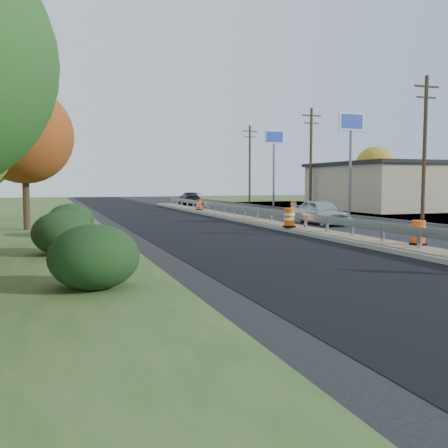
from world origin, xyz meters
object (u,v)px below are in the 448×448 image
object	(u,v)px
barrel_median_far	(199,205)
barrel_shoulder_mid	(294,206)
car_silver	(321,212)
barrel_median_near	(418,233)
car_dark_far	(190,199)
barrel_median_mid	(289,218)

from	to	relation	value
barrel_median_far	barrel_shoulder_mid	size ratio (longest dim) A/B	0.94
barrel_shoulder_mid	car_silver	distance (m)	13.44
barrel_shoulder_mid	car_silver	size ratio (longest dim) A/B	0.21
barrel_median_near	car_dark_far	size ratio (longest dim) A/B	0.18
barrel_shoulder_mid	car_silver	xyz separation A→B (m)	(-4.73, -12.58, 0.31)
barrel_shoulder_mid	car_silver	bearing A→B (deg)	-110.62
barrel_median_near	barrel_shoulder_mid	world-z (taller)	barrel_median_near
barrel_median_far	car_dark_far	bearing A→B (deg)	77.60
barrel_median_mid	car_silver	xyz separation A→B (m)	(3.79, 3.33, 0.04)
barrel_median_near	barrel_shoulder_mid	size ratio (longest dim) A/B	0.99
barrel_median_mid	barrel_shoulder_mid	xyz separation A→B (m)	(8.52, 15.91, -0.26)
barrel_median_mid	car_dark_far	xyz separation A→B (m)	(3.41, 30.80, 0.01)
barrel_median_mid	car_dark_far	bearing A→B (deg)	83.68
barrel_shoulder_mid	barrel_median_far	bearing A→B (deg)	174.55
barrel_median_near	barrel_median_mid	bearing A→B (deg)	97.87
car_silver	car_dark_far	xyz separation A→B (m)	(-0.38, 27.47, -0.04)
barrel_median_near	car_dark_far	bearing A→B (deg)	86.59
car_silver	barrel_median_mid	bearing A→B (deg)	-140.58
barrel_median_mid	car_dark_far	world-z (taller)	car_dark_far
barrel_median_near	barrel_shoulder_mid	distance (m)	25.00
car_dark_far	barrel_median_far	bearing A→B (deg)	83.99
barrel_shoulder_mid	car_dark_far	xyz separation A→B (m)	(-5.11, 14.89, 0.27)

